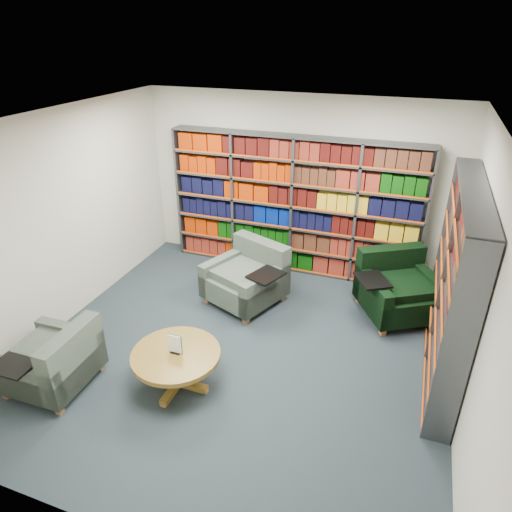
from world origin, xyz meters
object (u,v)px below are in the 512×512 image
(chair_teal_front, at_px, (56,363))
(coffee_table, at_px, (176,360))
(chair_teal_left, at_px, (249,278))
(chair_green_right, at_px, (396,289))

(chair_teal_front, relative_size, coffee_table, 1.04)
(chair_teal_left, bearing_deg, chair_green_right, 11.03)
(chair_teal_left, distance_m, chair_green_right, 2.10)
(chair_teal_left, xyz_separation_m, chair_teal_front, (-1.38, -2.45, -0.03))
(chair_teal_left, relative_size, chair_green_right, 0.96)
(chair_teal_left, xyz_separation_m, coffee_table, (-0.11, -2.00, 0.02))
(chair_green_right, bearing_deg, chair_teal_left, -168.97)
(chair_teal_left, height_order, coffee_table, chair_teal_left)
(chair_teal_left, height_order, chair_green_right, chair_green_right)
(chair_green_right, bearing_deg, coffee_table, -132.12)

